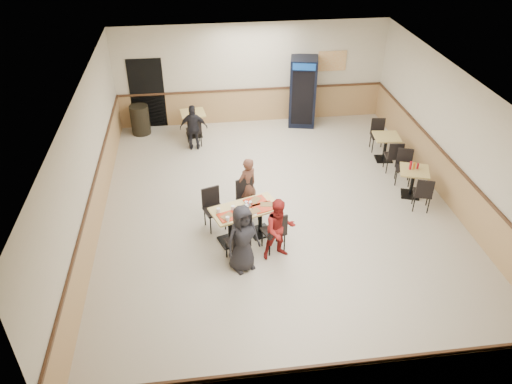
{
  "coord_description": "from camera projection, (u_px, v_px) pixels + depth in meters",
  "views": [
    {
      "loc": [
        -1.72,
        -9.13,
        6.65
      ],
      "look_at": [
        -0.59,
        -0.5,
        0.95
      ],
      "focal_mm": 35.0,
      "sensor_mm": 36.0,
      "label": 1
    }
  ],
  "objects": [
    {
      "name": "side_table_near_chair_south",
      "position": [
        423.0,
        192.0,
        11.31
      ],
      "size": [
        0.53,
        0.53,
        0.89
      ],
      "primitive_type": null,
      "rotation": [
        0.0,
        0.0,
        2.8
      ],
      "color": "black",
      "rests_on": "ground"
    },
    {
      "name": "diner_woman_left",
      "position": [
        243.0,
        239.0,
        9.47
      ],
      "size": [
        0.83,
        0.71,
        1.44
      ],
      "primitive_type": "imported",
      "rotation": [
        0.0,
        0.0,
        0.44
      ],
      "color": "black",
      "rests_on": "ground"
    },
    {
      "name": "back_table_chair_lone",
      "position": [
        194.0,
        130.0,
        13.95
      ],
      "size": [
        0.47,
        0.47,
        0.92
      ],
      "primitive_type": null,
      "rotation": [
        0.0,
        0.0,
        3.26
      ],
      "color": "black",
      "rests_on": "ground"
    },
    {
      "name": "diner_man_opposite",
      "position": [
        247.0,
        186.0,
        11.1
      ],
      "size": [
        0.6,
        0.55,
        1.37
      ],
      "primitive_type": "imported",
      "rotation": [
        0.0,
        0.0,
        3.71
      ],
      "color": "brown",
      "rests_on": "ground"
    },
    {
      "name": "trash_bin",
      "position": [
        140.0,
        120.0,
        14.57
      ],
      "size": [
        0.55,
        0.55,
        0.86
      ],
      "primitive_type": "cylinder",
      "color": "black",
      "rests_on": "ground"
    },
    {
      "name": "pepsi_cooler",
      "position": [
        303.0,
        92.0,
        14.8
      ],
      "size": [
        0.93,
        0.93,
        2.05
      ],
      "rotation": [
        0.0,
        0.0,
        -0.22
      ],
      "color": "black",
      "rests_on": "ground"
    },
    {
      "name": "tabletop_clutter",
      "position": [
        247.0,
        209.0,
        10.2
      ],
      "size": [
        1.25,
        0.91,
        0.12
      ],
      "rotation": [
        0.0,
        0.0,
        0.32
      ],
      "color": "red",
      "rests_on": "main_table"
    },
    {
      "name": "back_table",
      "position": [
        193.0,
        120.0,
        14.42
      ],
      "size": [
        0.75,
        0.75,
        0.73
      ],
      "rotation": [
        0.0,
        0.0,
        0.12
      ],
      "color": "black",
      "rests_on": "ground"
    },
    {
      "name": "side_table_far",
      "position": [
        386.0,
        144.0,
        13.22
      ],
      "size": [
        0.73,
        0.73,
        0.71
      ],
      "rotation": [
        0.0,
        0.0,
        -0.12
      ],
      "color": "black",
      "rests_on": "ground"
    },
    {
      "name": "condiment_caddy",
      "position": [
        413.0,
        166.0,
        11.62
      ],
      "size": [
        0.23,
        0.06,
        0.2
      ],
      "color": "#AA0C19",
      "rests_on": "side_table_near"
    },
    {
      "name": "main_chairs",
      "position": [
        243.0,
        220.0,
        10.39
      ],
      "size": [
        1.7,
        1.95,
        0.95
      ],
      "rotation": [
        0.0,
        0.0,
        0.32
      ],
      "color": "black",
      "rests_on": "ground"
    },
    {
      "name": "diner_woman_right",
      "position": [
        280.0,
        229.0,
        9.79
      ],
      "size": [
        0.74,
        0.63,
        1.34
      ],
      "primitive_type": "imported",
      "rotation": [
        0.0,
        0.0,
        0.2
      ],
      "color": "maroon",
      "rests_on": "ground"
    },
    {
      "name": "side_table_near",
      "position": [
        413.0,
        179.0,
        11.76
      ],
      "size": [
        0.84,
        0.84,
        0.7
      ],
      "rotation": [
        0.0,
        0.0,
        -0.34
      ],
      "color": "black",
      "rests_on": "ground"
    },
    {
      "name": "ground",
      "position": [
        279.0,
        213.0,
        11.4
      ],
      "size": [
        10.0,
        10.0,
        0.0
      ],
      "primitive_type": "plane",
      "color": "beige",
      "rests_on": "ground"
    },
    {
      "name": "lone_diner",
      "position": [
        194.0,
        128.0,
        13.65
      ],
      "size": [
        0.78,
        0.38,
        1.3
      ],
      "primitive_type": "imported",
      "rotation": [
        0.0,
        0.0,
        3.06
      ],
      "color": "black",
      "rests_on": "ground"
    },
    {
      "name": "side_table_far_chair_north",
      "position": [
        378.0,
        135.0,
        13.7
      ],
      "size": [
        0.46,
        0.46,
        0.89
      ],
      "primitive_type": null,
      "rotation": [
        0.0,
        0.0,
        -0.12
      ],
      "color": "black",
      "rests_on": "ground"
    },
    {
      "name": "side_table_near_chair_north",
      "position": [
        404.0,
        167.0,
        12.24
      ],
      "size": [
        0.53,
        0.53,
        0.89
      ],
      "primitive_type": null,
      "rotation": [
        0.0,
        0.0,
        -0.34
      ],
      "color": "black",
      "rests_on": "ground"
    },
    {
      "name": "room_shell",
      "position": [
        329.0,
        136.0,
        13.39
      ],
      "size": [
        10.0,
        10.0,
        10.0
      ],
      "color": "silver",
      "rests_on": "ground"
    },
    {
      "name": "main_table",
      "position": [
        245.0,
        218.0,
        10.39
      ],
      "size": [
        1.55,
        1.11,
        0.75
      ],
      "rotation": [
        0.0,
        0.0,
        0.32
      ],
      "color": "black",
      "rests_on": "ground"
    },
    {
      "name": "side_table_far_chair_south",
      "position": [
        393.0,
        155.0,
        12.76
      ],
      "size": [
        0.46,
        0.46,
        0.89
      ],
      "primitive_type": null,
      "rotation": [
        0.0,
        0.0,
        3.03
      ],
      "color": "black",
      "rests_on": "ground"
    }
  ]
}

